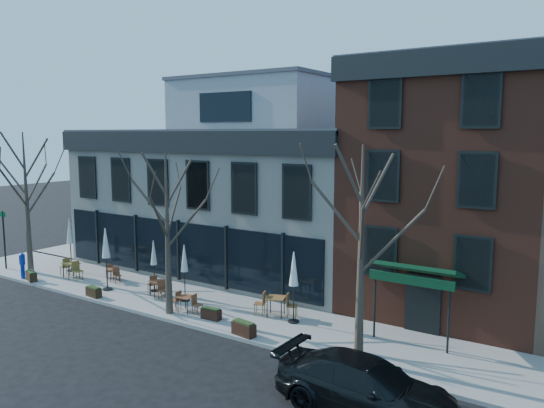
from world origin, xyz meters
The scene contains 25 objects.
ground centered at (0.00, 0.00, 0.00)m, with size 120.00×120.00×0.00m, color black.
sidewalk_front centered at (3.25, -2.15, 0.07)m, with size 33.50×4.70×0.15m, color gray.
sidewalk_side centered at (-11.25, 6.00, 0.07)m, with size 4.50×12.00×0.15m, color gray.
corner_building centered at (0.07, 5.07, 4.72)m, with size 18.39×10.39×11.10m.
red_brick_building centered at (13.00, 4.98, 5.64)m, with size 8.20×11.78×11.18m.
tree_corner centered at (-8.49, -3.20, 4.25)m, with size 3.93×3.98×7.92m.
tree_mid centered at (3.01, -3.90, 3.79)m, with size 3.50×3.55×7.04m.
tree_right centered at (12.01, -3.90, 4.02)m, with size 3.72×3.77×7.48m.
sign_pole centered at (-10.50, -3.50, 2.07)m, with size 0.50×0.10×3.40m.
parked_sedan centered at (13.49, -6.72, 0.79)m, with size 2.21×5.44×1.58m, color black.
call_box centered at (-7.64, -4.20, 0.92)m, with size 0.29×0.29×1.45m.
cafe_set_0 centered at (-5.57, -2.65, 0.66)m, with size 1.94×0.86×1.00m.
cafe_set_1 centered at (-3.20, -1.77, 0.57)m, with size 1.58×0.90×0.82m.
cafe_set_3 centered at (0.81, -2.45, 0.62)m, with size 1.77×1.02×0.91m.
cafe_set_4 centered at (3.53, -3.37, 0.59)m, with size 1.65×0.69×0.86m.
cafe_set_5 centered at (7.11, -1.64, 0.67)m, with size 1.97×1.12×1.02m.
umbrella_0 centered at (-6.81, -1.74, 2.30)m, with size 0.49×0.49×3.05m.
umbrella_1 centered at (-2.09, -3.08, 2.38)m, with size 0.50×0.50×3.15m.
umbrella_2 centered at (0.05, -1.91, 1.97)m, with size 0.41×0.41×2.57m.
umbrella_3 centered at (2.40, -2.24, 2.05)m, with size 0.43×0.43×2.70m.
umbrella_4 centered at (8.16, -1.89, 2.27)m, with size 0.48×0.48×3.00m.
planter_0 centered at (-6.85, -4.20, 0.41)m, with size 1.01×0.67×0.52m.
planter_1 centered at (-1.73, -4.20, 0.40)m, with size 0.92×0.45×0.50m.
planter_2 centered at (5.05, -3.50, 0.40)m, with size 0.90×0.39×0.49m.
planter_3 centered at (7.28, -4.20, 0.43)m, with size 1.06×0.55×0.56m.
Camera 1 is at (19.12, -20.17, 7.97)m, focal length 35.00 mm.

